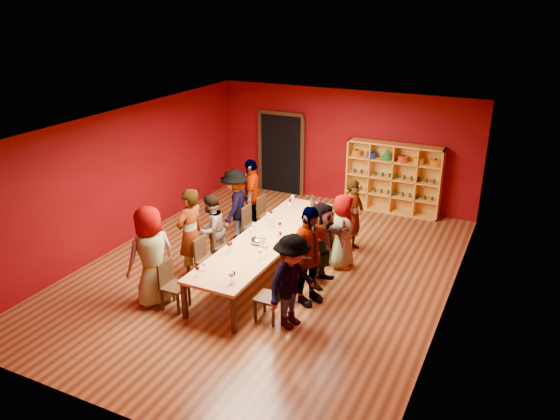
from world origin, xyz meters
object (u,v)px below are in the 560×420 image
Objects in this scene: chair_person_right_0 at (273,295)px; wine_bottle at (312,202)px; person_right_1 at (308,256)px; person_left_1 at (190,234)px; chair_person_left_0 at (171,282)px; person_right_4 at (354,215)px; chair_person_left_1 at (205,257)px; spittoon_bowl at (258,240)px; chair_person_left_3 at (251,223)px; person_right_2 at (322,244)px; person_left_4 at (252,195)px; chair_person_right_4 at (339,226)px; tasting_table at (267,239)px; chair_person_right_3 at (325,241)px; person_left_2 at (211,230)px; person_left_3 at (235,206)px; person_right_0 at (292,282)px; chair_person_right_1 at (293,274)px; person_left_0 at (151,256)px; shelving_unit at (394,175)px; chair_person_right_2 at (309,257)px; person_right_3 at (343,231)px; chair_person_left_4 at (265,213)px.

chair_person_right_0 is 2.91× the size of wine_bottle.
person_left_1 is at bearing 117.50° from person_right_1.
person_right_4 is at bearing 59.69° from chair_person_left_0.
chair_person_left_1 is 0.48× the size of person_left_1.
chair_person_left_3 is at bearing 123.63° from spittoon_bowl.
chair_person_left_0 is 3.09× the size of spittoon_bowl.
person_right_2 is (2.07, -0.99, 0.34)m from chair_person_left_3.
person_left_1 is 2.55m from person_left_4.
person_right_2 reaches higher than chair_person_right_4.
chair_person_right_3 is at bearing 43.21° from tasting_table.
spittoon_bowl is (1.17, -0.14, 0.06)m from person_left_2.
person_left_3 is 3.64m from person_right_0.
chair_person_right_1 is 2.47m from person_right_4.
person_left_4 is at bearing 95.54° from chair_person_left_0.
person_right_0 is at bearing -72.58° from wine_bottle.
person_right_1 is 0.76m from person_right_2.
person_left_0 reaches higher than chair_person_right_4.
shelving_unit reaches higher than chair_person_right_2.
person_left_2 is at bearing 101.76° from person_right_1.
spittoon_bowl is (1.28, 1.63, -0.11)m from person_left_0.
chair_person_right_3 is (-0.35, 2.42, -0.34)m from person_right_0.
person_right_1 reaches higher than wine_bottle.
chair_person_right_0 is 3.29m from person_right_4.
person_right_3 is (0.37, 2.42, 0.28)m from chair_person_right_0.
shelving_unit reaches higher than chair_person_left_3.
chair_person_left_0 and chair_person_right_0 have the same top height.
chair_person_left_3 is 1.00× the size of chair_person_right_1.
person_left_2 is 1.89m from person_left_4.
shelving_unit is 3.47m from person_right_3.
person_left_2 reaches higher than chair_person_left_0.
person_left_2 reaches higher than chair_person_right_4.
person_right_0 is 1.89× the size of chair_person_right_1.
shelving_unit is at bearing 62.93° from wine_bottle.
person_left_0 is 2.09× the size of chair_person_right_4.
chair_person_left_0 is 3.69m from person_left_4.
person_left_4 is at bearing 97.63° from person_right_4.
chair_person_left_3 is at bearing -90.00° from chair_person_left_4.
tasting_table is at bearing 85.84° from spittoon_bowl.
shelving_unit reaches higher than chair_person_left_4.
chair_person_left_0 is 2.69m from chair_person_right_2.
person_right_3 is 0.96× the size of person_right_4.
chair_person_right_2 is (-0.49, -4.31, -0.49)m from shelving_unit.
chair_person_right_0 is at bearing 12.20° from chair_person_left_0.
chair_person_right_4 is (-0.35, 3.26, -0.34)m from person_right_0.
person_left_1 is at bearing -99.67° from chair_person_left_3.
chair_person_left_1 is at bearing -90.00° from chair_person_left_4.
tasting_table is 1.21m from person_left_2.
chair_person_left_4 is 1.82m from chair_person_right_4.
shelving_unit is 5.89m from person_right_0.
tasting_table is 1.19m from chair_person_right_1.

